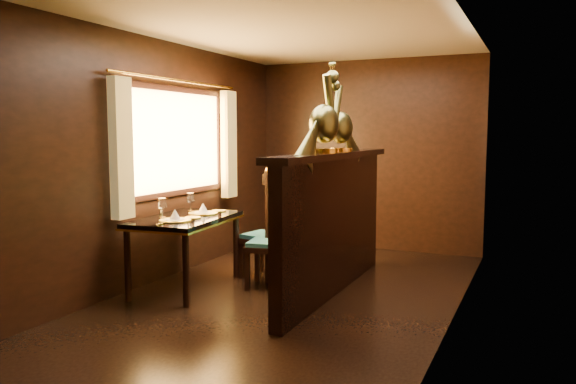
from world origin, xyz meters
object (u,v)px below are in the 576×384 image
peacock_right (341,113)px  chair_left (280,226)px  peacock_left (324,107)px  dining_table (185,224)px  chair_right (273,220)px

peacock_right → chair_left: bearing=-156.6°
chair_left → peacock_left: size_ratio=1.44×
dining_table → chair_left: chair_left is taller
peacock_left → peacock_right: size_ratio=1.13×
chair_left → peacock_right: size_ratio=1.62×
chair_left → peacock_left: bearing=-33.5°
chair_left → peacock_left: (0.55, -0.22, 1.15)m
dining_table → chair_right: 0.94m
chair_left → peacock_right: 1.26m
dining_table → peacock_right: peacock_right is taller
peacock_right → peacock_left: bearing=-90.0°
chair_right → peacock_right: size_ratio=1.62×
chair_right → peacock_left: size_ratio=1.44×
chair_left → chair_right: size_ratio=1.00×
chair_right → peacock_right: 1.34m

